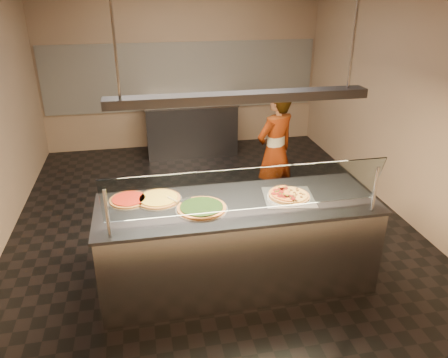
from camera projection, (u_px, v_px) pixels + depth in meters
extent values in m
cube|color=black|center=(211.00, 220.00, 5.76)|extent=(5.00, 6.00, 0.02)
cube|color=#9F8367|center=(182.00, 65.00, 7.83)|extent=(5.00, 0.02, 3.00)
cube|color=#9F8367|center=(298.00, 247.00, 2.45)|extent=(5.00, 0.02, 3.00)
cube|color=#9F8367|center=(403.00, 98.00, 5.58)|extent=(0.02, 6.00, 3.00)
cube|color=silver|center=(182.00, 76.00, 7.88)|extent=(4.90, 0.02, 1.20)
cube|color=#B7B7BC|center=(237.00, 245.00, 4.37)|extent=(2.65, 0.90, 0.90)
cube|color=#3E3E44|center=(238.00, 204.00, 4.18)|extent=(2.69, 0.94, 0.03)
cylinder|color=#B7B7BC|center=(107.00, 214.00, 3.51)|extent=(0.03, 0.03, 0.44)
cylinder|color=#B7B7BC|center=(375.00, 189.00, 3.93)|extent=(0.03, 0.03, 0.44)
cube|color=white|center=(247.00, 190.00, 3.74)|extent=(2.45, 0.18, 0.47)
cube|color=silver|center=(289.00, 197.00, 4.27)|extent=(0.54, 0.54, 0.01)
cylinder|color=silver|center=(289.00, 196.00, 4.27)|extent=(0.42, 0.42, 0.01)
cylinder|color=#590F0B|center=(285.00, 188.00, 4.34)|extent=(0.06, 0.06, 0.01)
cylinder|color=#590F0B|center=(282.00, 189.00, 4.32)|extent=(0.06, 0.06, 0.01)
cylinder|color=#590F0B|center=(280.00, 189.00, 4.32)|extent=(0.06, 0.06, 0.01)
cylinder|color=#590F0B|center=(276.00, 190.00, 4.30)|extent=(0.06, 0.06, 0.01)
cylinder|color=#590F0B|center=(281.00, 191.00, 4.27)|extent=(0.06, 0.06, 0.01)
cylinder|color=#590F0B|center=(274.00, 193.00, 4.23)|extent=(0.06, 0.06, 0.01)
cylinder|color=#590F0B|center=(280.00, 193.00, 4.22)|extent=(0.06, 0.06, 0.01)
cylinder|color=#590F0B|center=(280.00, 196.00, 4.18)|extent=(0.06, 0.06, 0.01)
cylinder|color=#590F0B|center=(284.00, 196.00, 4.17)|extent=(0.06, 0.06, 0.01)
cylinder|color=#590F0B|center=(287.00, 196.00, 4.18)|extent=(0.06, 0.06, 0.01)
cylinder|color=#590F0B|center=(290.00, 196.00, 4.18)|extent=(0.06, 0.06, 0.01)
cylinder|color=#590F0B|center=(293.00, 198.00, 4.13)|extent=(0.06, 0.06, 0.01)
cube|color=#19590F|center=(284.00, 187.00, 4.36)|extent=(0.02, 0.02, 0.01)
cube|color=#19590F|center=(279.00, 187.00, 4.35)|extent=(0.02, 0.02, 0.01)
cube|color=#19590F|center=(278.00, 190.00, 4.28)|extent=(0.02, 0.02, 0.01)
cube|color=#19590F|center=(275.00, 191.00, 4.27)|extent=(0.02, 0.02, 0.01)
cube|color=#19590F|center=(280.00, 193.00, 4.22)|extent=(0.02, 0.02, 0.01)
cube|color=#19590F|center=(284.00, 194.00, 4.21)|extent=(0.02, 0.02, 0.01)
cube|color=#19590F|center=(287.00, 196.00, 4.18)|extent=(0.02, 0.02, 0.01)
cube|color=#19590F|center=(290.00, 197.00, 4.14)|extent=(0.02, 0.02, 0.01)
sphere|color=#513014|center=(296.00, 201.00, 4.13)|extent=(0.03, 0.03, 0.03)
sphere|color=#513014|center=(294.00, 197.00, 4.20)|extent=(0.03, 0.03, 0.03)
sphere|color=#513014|center=(293.00, 196.00, 4.22)|extent=(0.03, 0.03, 0.03)
sphere|color=#513014|center=(301.00, 197.00, 4.20)|extent=(0.03, 0.03, 0.03)
sphere|color=#513014|center=(296.00, 195.00, 4.24)|extent=(0.03, 0.03, 0.03)
sphere|color=#513014|center=(303.00, 194.00, 4.25)|extent=(0.03, 0.03, 0.03)
sphere|color=#513014|center=(300.00, 193.00, 4.27)|extent=(0.03, 0.03, 0.03)
sphere|color=#513014|center=(294.00, 193.00, 4.29)|extent=(0.03, 0.03, 0.03)
sphere|color=#513014|center=(297.00, 190.00, 4.33)|extent=(0.03, 0.03, 0.03)
sphere|color=#513014|center=(297.00, 189.00, 4.37)|extent=(0.03, 0.03, 0.03)
sphere|color=#513014|center=(291.00, 190.00, 4.34)|extent=(0.03, 0.03, 0.03)
sphere|color=#513014|center=(289.00, 192.00, 4.30)|extent=(0.03, 0.03, 0.03)
cylinder|color=silver|center=(202.00, 209.00, 4.05)|extent=(0.49, 0.49, 0.01)
cylinder|color=brown|center=(202.00, 208.00, 4.04)|extent=(0.46, 0.46, 0.02)
cylinder|color=black|center=(202.00, 206.00, 4.04)|extent=(0.40, 0.40, 0.01)
cylinder|color=silver|center=(159.00, 200.00, 4.22)|extent=(0.45, 0.45, 0.01)
cylinder|color=brown|center=(159.00, 198.00, 4.22)|extent=(0.42, 0.42, 0.02)
cylinder|color=gold|center=(159.00, 197.00, 4.22)|extent=(0.37, 0.37, 0.01)
cylinder|color=silver|center=(129.00, 200.00, 4.21)|extent=(0.40, 0.40, 0.01)
cylinder|color=brown|center=(129.00, 199.00, 4.20)|extent=(0.37, 0.37, 0.02)
cylinder|color=maroon|center=(129.00, 198.00, 4.20)|extent=(0.32, 0.32, 0.01)
cube|color=#B7B7BC|center=(187.00, 200.00, 4.15)|extent=(0.17, 0.16, 0.00)
cylinder|color=tan|center=(173.00, 199.00, 4.17)|extent=(0.10, 0.13, 0.02)
cube|color=#3E3E44|center=(191.00, 128.00, 7.86)|extent=(1.58, 0.70, 0.90)
cube|color=#B7B7BC|center=(190.00, 103.00, 7.67)|extent=(1.62, 0.74, 0.03)
imported|color=#2B282E|center=(275.00, 152.00, 5.72)|extent=(0.72, 0.63, 1.65)
cube|color=#3E3E44|center=(239.00, 97.00, 3.75)|extent=(2.30, 0.18, 0.08)
cylinder|color=#B7B7BC|center=(114.00, 33.00, 3.35)|extent=(0.02, 0.02, 1.01)
cylinder|color=#B7B7BC|center=(355.00, 29.00, 3.70)|extent=(0.02, 0.02, 1.01)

